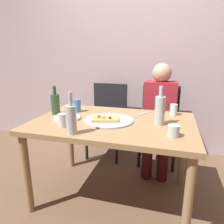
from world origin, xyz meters
TOP-DOWN VIEW (x-y plane):
  - ground_plane at (0.00, 0.00)m, footprint 8.00×8.00m
  - back_wall at (0.00, 1.19)m, footprint 6.00×0.10m
  - dining_table at (0.00, 0.00)m, footprint 1.33×0.88m
  - pizza_tray at (-0.03, -0.01)m, footprint 0.41×0.41m
  - pizza_slice_last at (-0.06, -0.04)m, footprint 0.25×0.19m
  - wine_bottle at (-0.57, 0.06)m, footprint 0.08×0.08m
  - beer_bottle at (0.38, 0.01)m, footprint 0.08×0.08m
  - water_bottle at (-0.20, -0.36)m, footprint 0.07×0.07m
  - tumbler_near at (0.49, 0.31)m, footprint 0.07×0.07m
  - tumbler_far at (0.48, -0.22)m, footprint 0.08×0.08m
  - wine_glass at (-0.33, -0.25)m, footprint 0.07×0.07m
  - soda_can at (-0.41, 0.18)m, footprint 0.07×0.07m
  - plate_stack at (-0.39, -0.06)m, footprint 0.22×0.22m
  - table_knife at (0.20, 0.25)m, footprint 0.14×0.19m
  - chair_left at (-0.30, 0.84)m, footprint 0.44×0.44m
  - chair_right at (0.34, 0.84)m, footprint 0.44×0.44m
  - guest_in_sweater at (0.34, 0.69)m, footprint 0.36×0.56m

SIDE VIEW (x-z plane):
  - ground_plane at x=0.00m, z-range 0.00..0.00m
  - chair_left at x=-0.30m, z-range 0.06..0.96m
  - chair_right at x=0.34m, z-range 0.06..0.96m
  - dining_table at x=0.00m, z-range 0.28..1.00m
  - guest_in_sweater at x=0.34m, z-range 0.06..1.23m
  - table_knife at x=0.20m, z-range 0.72..0.73m
  - pizza_tray at x=-0.03m, z-range 0.72..0.74m
  - plate_stack at x=-0.39m, z-range 0.72..0.74m
  - pizza_slice_last at x=-0.06m, z-range 0.72..0.77m
  - tumbler_far at x=0.48m, z-range 0.72..0.81m
  - tumbler_near at x=0.49m, z-range 0.72..0.83m
  - wine_glass at x=-0.33m, z-range 0.72..0.83m
  - soda_can at x=-0.41m, z-range 0.72..0.85m
  - wine_bottle at x=-0.57m, z-range 0.69..0.95m
  - water_bottle at x=-0.20m, z-range 0.69..0.98m
  - beer_bottle at x=0.38m, z-range 0.69..1.00m
  - back_wall at x=0.00m, z-range 0.00..2.60m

